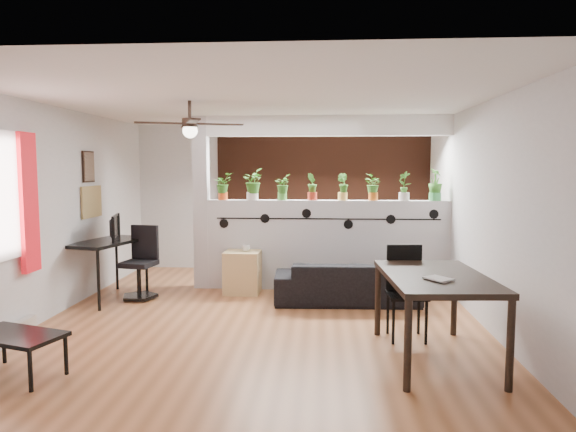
% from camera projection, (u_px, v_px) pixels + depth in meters
% --- Properties ---
extents(room_shell, '(6.30, 7.10, 2.90)m').
position_uv_depth(room_shell, '(263.00, 212.00, 6.22)').
color(room_shell, brown).
rests_on(room_shell, ground).
extents(partition_wall, '(3.60, 0.18, 1.35)m').
position_uv_depth(partition_wall, '(327.00, 245.00, 7.72)').
color(partition_wall, '#BCBCC1').
rests_on(partition_wall, ground).
extents(ceiling_header, '(3.60, 0.18, 0.30)m').
position_uv_depth(ceiling_header, '(328.00, 126.00, 7.55)').
color(ceiling_header, white).
rests_on(ceiling_header, room_shell).
extents(pier_column, '(0.22, 0.20, 2.60)m').
position_uv_depth(pier_column, '(201.00, 203.00, 7.79)').
color(pier_column, '#BCBCC1').
rests_on(pier_column, ground).
extents(brick_panel, '(3.90, 0.05, 2.60)m').
position_uv_depth(brick_panel, '(327.00, 198.00, 9.12)').
color(brick_panel, brown).
rests_on(brick_panel, ground).
extents(vine_decal, '(3.31, 0.01, 0.30)m').
position_uv_depth(vine_decal, '(327.00, 219.00, 7.59)').
color(vine_decal, black).
rests_on(vine_decal, partition_wall).
extents(baseboard_heater, '(0.08, 1.00, 0.18)m').
position_uv_depth(baseboard_heater, '(7.00, 337.00, 5.32)').
color(baseboard_heater, beige).
rests_on(baseboard_heater, ground).
extents(corkboard, '(0.03, 0.60, 0.45)m').
position_uv_depth(corkboard, '(92.00, 202.00, 7.33)').
color(corkboard, olive).
rests_on(corkboard, room_shell).
extents(framed_art, '(0.03, 0.34, 0.44)m').
position_uv_depth(framed_art, '(88.00, 167.00, 7.24)').
color(framed_art, '#8C7259').
rests_on(framed_art, room_shell).
extents(ceiling_fan, '(1.19, 1.19, 0.43)m').
position_uv_depth(ceiling_fan, '(190.00, 126.00, 5.88)').
color(ceiling_fan, black).
rests_on(ceiling_fan, room_shell).
extents(potted_plant_0, '(0.25, 0.26, 0.41)m').
position_uv_depth(potted_plant_0, '(223.00, 186.00, 7.74)').
color(potted_plant_0, '#DF511A').
rests_on(potted_plant_0, partition_wall).
extents(potted_plant_1, '(0.24, 0.28, 0.48)m').
position_uv_depth(potted_plant_1, '(252.00, 183.00, 7.71)').
color(potted_plant_1, silver).
rests_on(potted_plant_1, partition_wall).
extents(potted_plant_2, '(0.16, 0.20, 0.39)m').
position_uv_depth(potted_plant_2, '(282.00, 186.00, 7.68)').
color(potted_plant_2, '#489737').
rests_on(potted_plant_2, partition_wall).
extents(potted_plant_3, '(0.18, 0.22, 0.41)m').
position_uv_depth(potted_plant_3, '(312.00, 186.00, 7.65)').
color(potted_plant_3, '#B7321D').
rests_on(potted_plant_3, partition_wall).
extents(potted_plant_4, '(0.26, 0.25, 0.40)m').
position_uv_depth(potted_plant_4, '(343.00, 186.00, 7.62)').
color(potted_plant_4, '#DFAF4E').
rests_on(potted_plant_4, partition_wall).
extents(potted_plant_5, '(0.22, 0.24, 0.40)m').
position_uv_depth(potted_plant_5, '(373.00, 186.00, 7.59)').
color(potted_plant_5, '#D06218').
rests_on(potted_plant_5, partition_wall).
extents(potted_plant_6, '(0.28, 0.27, 0.44)m').
position_uv_depth(potted_plant_6, '(404.00, 185.00, 7.56)').
color(potted_plant_6, silver).
rests_on(potted_plant_6, partition_wall).
extents(potted_plant_7, '(0.29, 0.31, 0.47)m').
position_uv_depth(potted_plant_7, '(435.00, 184.00, 7.53)').
color(potted_plant_7, green).
rests_on(potted_plant_7, partition_wall).
extents(sofa, '(1.88, 0.79, 0.54)m').
position_uv_depth(sofa, '(347.00, 283.00, 7.00)').
color(sofa, black).
rests_on(sofa, ground).
extents(cube_shelf, '(0.52, 0.46, 0.62)m').
position_uv_depth(cube_shelf, '(242.00, 272.00, 7.50)').
color(cube_shelf, tan).
rests_on(cube_shelf, ground).
extents(cup, '(0.15, 0.15, 0.10)m').
position_uv_depth(cup, '(246.00, 248.00, 7.46)').
color(cup, gray).
rests_on(cup, cube_shelf).
extents(computer_desk, '(0.87, 1.26, 0.83)m').
position_uv_depth(computer_desk, '(108.00, 246.00, 7.11)').
color(computer_desk, black).
rests_on(computer_desk, ground).
extents(monitor, '(0.34, 0.14, 0.19)m').
position_uv_depth(monitor, '(112.00, 232.00, 7.25)').
color(monitor, black).
rests_on(monitor, computer_desk).
extents(office_chair, '(0.52, 0.52, 1.00)m').
position_uv_depth(office_chair, '(141.00, 267.00, 7.21)').
color(office_chair, black).
rests_on(office_chair, ground).
extents(dining_table, '(1.01, 1.57, 0.83)m').
position_uv_depth(dining_table, '(435.00, 284.00, 4.87)').
color(dining_table, black).
rests_on(dining_table, ground).
extents(book, '(0.28, 0.29, 0.02)m').
position_uv_depth(book, '(432.00, 280.00, 4.57)').
color(book, gray).
rests_on(book, dining_table).
extents(folding_chair, '(0.42, 0.42, 1.00)m').
position_uv_depth(folding_chair, '(405.00, 283.00, 5.56)').
color(folding_chair, black).
rests_on(folding_chair, ground).
extents(coffee_table, '(0.93, 0.69, 0.39)m').
position_uv_depth(coffee_table, '(15.00, 338.00, 4.50)').
color(coffee_table, black).
rests_on(coffee_table, ground).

